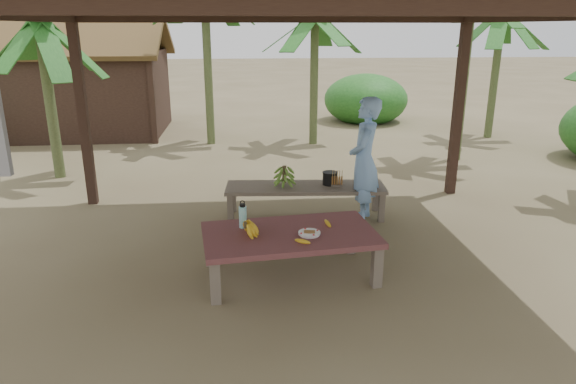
{
  "coord_description": "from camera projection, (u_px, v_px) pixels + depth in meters",
  "views": [
    {
      "loc": [
        -0.54,
        -5.32,
        2.55
      ],
      "look_at": [
        -0.03,
        0.09,
        0.8
      ],
      "focal_mm": 32.0,
      "sensor_mm": 36.0,
      "label": 1
    }
  ],
  "objects": [
    {
      "name": "loose_banana_front",
      "position": [
        303.0,
        241.0,
        5.09
      ],
      "size": [
        0.17,
        0.07,
        0.04
      ],
      "primitive_type": "ellipsoid",
      "rotation": [
        0.0,
        0.0,
        1.4
      ],
      "color": "yellow",
      "rests_on": "work_table"
    },
    {
      "name": "work_table",
      "position": [
        290.0,
        238.0,
        5.4
      ],
      "size": [
        1.9,
        1.19,
        0.5
      ],
      "rotation": [
        0.0,
        0.0,
        0.11
      ],
      "color": "brown",
      "rests_on": "ground"
    },
    {
      "name": "pavilion",
      "position": [
        291.0,
        3.0,
        5.0
      ],
      "size": [
        6.6,
        5.6,
        2.95
      ],
      "color": "black",
      "rests_on": "ground"
    },
    {
      "name": "woman",
      "position": [
        364.0,
        160.0,
        6.86
      ],
      "size": [
        0.61,
        0.73,
        1.7
      ],
      "primitive_type": "imported",
      "rotation": [
        0.0,
        0.0,
        -1.95
      ],
      "color": "#7BA8E8",
      "rests_on": "ground"
    },
    {
      "name": "hut",
      "position": [
        79.0,
        88.0,
        12.72
      ],
      "size": [
        4.4,
        3.43,
        2.85
      ],
      "color": "black",
      "rests_on": "ground"
    },
    {
      "name": "ground",
      "position": [
        292.0,
        261.0,
        5.87
      ],
      "size": [
        80.0,
        80.0,
        0.0
      ],
      "primitive_type": "plane",
      "color": "brown",
      "rests_on": "ground"
    },
    {
      "name": "bench",
      "position": [
        305.0,
        190.0,
        7.14
      ],
      "size": [
        2.24,
        0.76,
        0.45
      ],
      "rotation": [
        0.0,
        0.0,
        -0.07
      ],
      "color": "brown",
      "rests_on": "ground"
    },
    {
      "name": "banana_plant_n",
      "position": [
        315.0,
        27.0,
        11.0
      ],
      "size": [
        1.8,
        1.8,
        3.04
      ],
      "color": "#596638",
      "rests_on": "ground"
    },
    {
      "name": "green_banana_stalk",
      "position": [
        284.0,
        175.0,
        7.07
      ],
      "size": [
        0.28,
        0.28,
        0.3
      ],
      "primitive_type": null,
      "rotation": [
        0.0,
        0.0,
        -0.07
      ],
      "color": "#598C2D",
      "rests_on": "bench"
    },
    {
      "name": "loose_banana_side",
      "position": [
        328.0,
        223.0,
        5.56
      ],
      "size": [
        0.1,
        0.17,
        0.04
      ],
      "primitive_type": "ellipsoid",
      "rotation": [
        0.0,
        0.0,
        0.33
      ],
      "color": "yellow",
      "rests_on": "work_table"
    },
    {
      "name": "banana_plant_far",
      "position": [
        501.0,
        24.0,
        11.68
      ],
      "size": [
        1.8,
        1.8,
        3.11
      ],
      "color": "#596638",
      "rests_on": "ground"
    },
    {
      "name": "ripe_banana_bunch",
      "position": [
        245.0,
        228.0,
        5.27
      ],
      "size": [
        0.33,
        0.3,
        0.16
      ],
      "primitive_type": null,
      "rotation": [
        0.0,
        0.0,
        0.34
      ],
      "color": "yellow",
      "rests_on": "work_table"
    },
    {
      "name": "banana_plant_w",
      "position": [
        41.0,
        39.0,
        8.44
      ],
      "size": [
        1.8,
        1.8,
        2.85
      ],
      "color": "#596638",
      "rests_on": "ground"
    },
    {
      "name": "cooking_pot",
      "position": [
        330.0,
        179.0,
        7.15
      ],
      "size": [
        0.21,
        0.21,
        0.17
      ],
      "primitive_type": "cylinder",
      "color": "black",
      "rests_on": "bench"
    },
    {
      "name": "plate",
      "position": [
        309.0,
        233.0,
        5.3
      ],
      "size": [
        0.23,
        0.23,
        0.04
      ],
      "color": "white",
      "rests_on": "work_table"
    },
    {
      "name": "skewer_rack",
      "position": [
        337.0,
        178.0,
        7.04
      ],
      "size": [
        0.19,
        0.09,
        0.24
      ],
      "primitive_type": null,
      "rotation": [
        0.0,
        0.0,
        -0.07
      ],
      "color": "#A57F47",
      "rests_on": "bench"
    },
    {
      "name": "water_flask",
      "position": [
        243.0,
        216.0,
        5.47
      ],
      "size": [
        0.08,
        0.08,
        0.31
      ],
      "color": "#3FC4C2",
      "rests_on": "work_table"
    }
  ]
}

